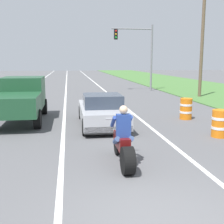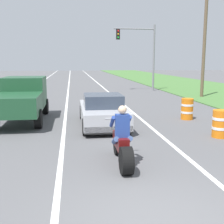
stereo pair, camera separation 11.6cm
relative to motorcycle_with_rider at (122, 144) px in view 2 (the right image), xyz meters
The scene contains 12 objects.
ground_plane 2.86m from the motorcycle_with_rider, 86.52° to the right, with size 160.00×160.00×0.00m, color #565659.
lane_stripe_left_solid 17.99m from the motorcycle_with_rider, 106.91° to the left, with size 0.14×120.00×0.01m, color white.
lane_stripe_right_solid 17.33m from the motorcycle_with_rider, 83.47° to the left, with size 0.14×120.00×0.01m, color white.
lane_stripe_centre_dashed 17.29m from the motorcycle_with_rider, 95.41° to the left, with size 0.14×120.00×0.01m, color white.
grass_verge_right 21.04m from the motorcycle_with_rider, 54.90° to the left, with size 10.00×120.00×0.06m, color #477538.
motorcycle_with_rider is the anchor object (origin of this frame).
sports_car_silver 4.86m from the motorcycle_with_rider, 89.99° to the left, with size 1.84×4.30×1.37m.
pickup_truck_left_lane_dark_green 7.29m from the motorcycle_with_rider, 119.20° to the left, with size 2.02×4.80×1.98m.
traffic_light_mast_near 20.14m from the motorcycle_with_rider, 74.95° to the left, with size 3.84×0.34×6.00m.
utility_pole_roadside 16.42m from the motorcycle_with_rider, 57.90° to the left, with size 0.24×0.24×7.72m, color brown.
construction_barrel_nearest 4.68m from the motorcycle_with_rider, 30.65° to the left, with size 0.58×0.58×1.00m.
construction_barrel_mid 7.04m from the motorcycle_with_rider, 54.08° to the left, with size 0.58×0.58×1.00m.
Camera 2 is at (-1.44, -4.43, 2.75)m, focal length 46.41 mm.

